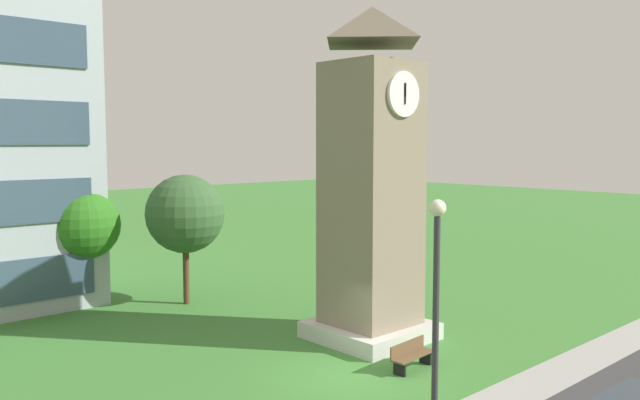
{
  "coord_description": "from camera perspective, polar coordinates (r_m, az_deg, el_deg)",
  "views": [
    {
      "loc": [
        -13.81,
        -13.87,
        7.18
      ],
      "look_at": [
        1.59,
        3.01,
        5.15
      ],
      "focal_mm": 36.14,
      "sensor_mm": 36.0,
      "label": 1
    }
  ],
  "objects": [
    {
      "name": "street_lamp",
      "position": [
        13.87,
        10.22,
        -9.44
      ],
      "size": [
        0.36,
        0.36,
        6.02
      ],
      "color": "#333338",
      "rests_on": "ground"
    },
    {
      "name": "tree_streetside",
      "position": [
        30.08,
        -20.11,
        -2.14
      ],
      "size": [
        3.07,
        3.07,
        5.13
      ],
      "color": "#513823",
      "rests_on": "ground"
    },
    {
      "name": "ground_plane",
      "position": [
        20.85,
        2.43,
        -15.07
      ],
      "size": [
        160.0,
        160.0,
        0.0
      ],
      "primitive_type": "plane",
      "color": "#3D7A33"
    },
    {
      "name": "park_bench",
      "position": [
        21.23,
        8.08,
        -13.42
      ],
      "size": [
        1.84,
        0.65,
        0.88
      ],
      "color": "brown",
      "rests_on": "ground"
    },
    {
      "name": "tree_near_tower",
      "position": [
        29.09,
        -11.86,
        -1.23
      ],
      "size": [
        3.48,
        3.48,
        5.79
      ],
      "color": "#513823",
      "rests_on": "ground"
    },
    {
      "name": "clock_tower",
      "position": [
        23.32,
        4.56,
        0.7
      ],
      "size": [
        3.81,
        3.81,
        11.97
      ],
      "color": "gray",
      "rests_on": "ground"
    }
  ]
}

